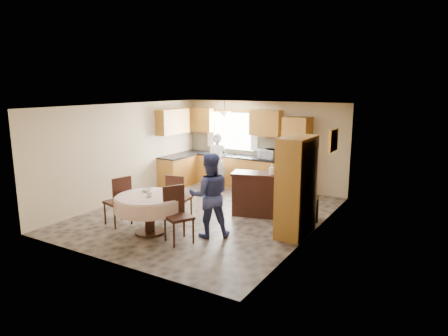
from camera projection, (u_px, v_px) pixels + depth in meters
floor at (207, 214)px, 9.29m from camera, size 5.00×6.00×0.01m
ceiling at (206, 106)px, 8.79m from camera, size 5.00×6.00×0.01m
wall_back at (263, 145)px, 11.57m from camera, size 5.00×0.02×2.50m
wall_front at (106, 191)px, 6.51m from camera, size 5.00×0.02×2.50m
wall_left at (125, 152)px, 10.29m from camera, size 0.02×6.00×2.50m
wall_right at (314, 173)px, 7.79m from camera, size 0.02×6.00×2.50m
window at (233, 131)px, 11.98m from camera, size 1.40×0.03×1.10m
curtain_left at (211, 128)px, 12.30m from camera, size 0.22×0.02×1.15m
curtain_right at (254, 131)px, 11.55m from camera, size 0.22×0.02×1.15m
base_cab_back at (232, 171)px, 11.90m from camera, size 3.30×0.60×0.88m
counter_back at (232, 156)px, 11.81m from camera, size 3.30×0.64×0.04m
base_cab_left at (178, 171)px, 11.82m from camera, size 0.60×1.20×0.88m
counter_left at (177, 156)px, 11.73m from camera, size 0.64×1.20×0.04m
backsplash at (237, 145)px, 12.00m from camera, size 3.30×0.02×0.55m
wall_cab_left at (201, 119)px, 12.32m from camera, size 0.85×0.33×0.72m
wall_cab_right at (266, 123)px, 11.22m from camera, size 0.90×0.33×0.72m
wall_cab_side at (173, 122)px, 11.59m from camera, size 0.33×1.20×0.72m
oven_tower at (297, 156)px, 10.77m from camera, size 0.66×0.62×2.12m
oven_upper at (293, 151)px, 10.47m from camera, size 0.56×0.01×0.45m
oven_lower at (292, 170)px, 10.57m from camera, size 0.56×0.01×0.45m
pendant at (225, 115)px, 11.47m from camera, size 0.36×0.36×0.18m
sideboard at (261, 196)px, 9.12m from camera, size 1.41×0.86×0.94m
space_heater at (309, 209)px, 8.79m from camera, size 0.45×0.37×0.54m
cupboard at (296, 186)px, 7.85m from camera, size 0.52×1.03×1.97m
dining_table at (149, 204)px, 7.99m from camera, size 1.37×1.37×0.78m
chair_left at (120, 199)px, 8.43m from camera, size 0.56×0.56×1.07m
chair_back at (177, 195)px, 8.73m from camera, size 0.52×0.52×1.04m
chair_right at (177, 211)px, 7.59m from camera, size 0.63×0.63×1.07m
framed_picture at (333, 140)px, 8.90m from camera, size 0.06×0.59×0.49m
microwave at (268, 154)px, 11.15m from camera, size 0.55×0.40×0.28m
person_sink at (217, 162)px, 11.29m from camera, size 0.64×0.47×1.63m
person_dining at (209, 195)px, 7.78m from camera, size 1.03×1.00×1.67m
bowl_sideboard at (252, 173)px, 9.13m from camera, size 0.23×0.23×0.05m
bottle_sideboard at (271, 170)px, 8.87m from camera, size 0.14×0.14×0.30m
cup_table at (149, 195)px, 7.84m from camera, size 0.13×0.13×0.09m
bowl_table at (147, 190)px, 8.25m from camera, size 0.26×0.26×0.06m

